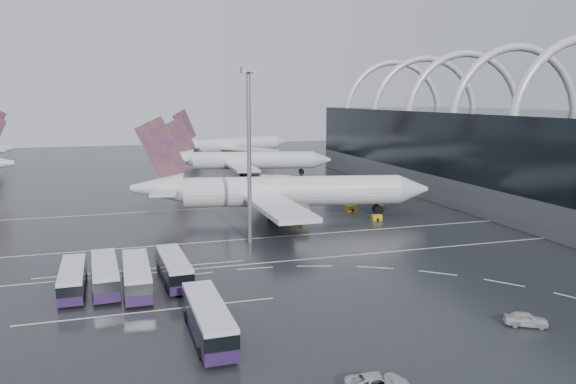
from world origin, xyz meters
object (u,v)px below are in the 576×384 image
object	(u,v)px
bus_row_far_c	(208,319)
bus_row_near_a	(73,278)
airliner_gate_b	(245,161)
gse_cart_belly_c	(300,219)
van_curve_b	(526,319)
gse_cart_belly_d	(379,208)
van_curve_a	(378,383)
gse_cart_belly_b	(348,203)
bus_row_near_d	(174,268)
gse_cart_belly_a	(377,217)
airliner_gate_c	(230,146)
bus_row_near_c	(137,275)
floodlight_mast	(249,134)
airliner_main	(278,192)
gse_cart_belly_e	(351,208)
bus_row_near_b	(105,274)

from	to	relation	value
bus_row_far_c	bus_row_near_a	bearing A→B (deg)	36.46
airliner_gate_b	gse_cart_belly_c	distance (m)	66.45
van_curve_b	gse_cart_belly_d	bearing A→B (deg)	16.84
van_curve_a	gse_cart_belly_b	xyz separation A→B (m)	(28.80, 73.04, -0.22)
bus_row_near_d	gse_cart_belly_a	world-z (taller)	bus_row_near_d
airliner_gate_c	bus_row_near_d	size ratio (longest dim) A/B	3.84
bus_row_near_c	floodlight_mast	xyz separation A→B (m)	(18.36, 17.80, 15.64)
van_curve_a	gse_cart_belly_b	size ratio (longest dim) A/B	2.81
gse_cart_belly_a	bus_row_near_d	bearing A→B (deg)	-148.24
floodlight_mast	gse_cart_belly_c	xyz separation A→B (m)	(12.43, 12.03, -16.83)
bus_row_near_d	van_curve_a	world-z (taller)	bus_row_near_d
bus_row_near_a	gse_cart_belly_c	xyz separation A→B (m)	(38.21, 28.23, -1.03)
airliner_main	bus_row_near_d	xyz separation A→B (m)	(-23.51, -33.54, -3.17)
van_curve_a	gse_cart_belly_d	xyz separation A→B (m)	(32.72, 66.25, -0.17)
floodlight_mast	gse_cart_belly_c	size ratio (longest dim) A/B	11.65
gse_cart_belly_a	gse_cart_belly_c	bearing A→B (deg)	170.12
bus_row_near_d	bus_row_far_c	bearing A→B (deg)	-178.10
gse_cart_belly_b	gse_cart_belly_c	xyz separation A→B (m)	(-15.37, -12.71, 0.14)
van_curve_b	gse_cart_belly_d	distance (m)	60.14
floodlight_mast	gse_cart_belly_a	xyz separation A→B (m)	(27.10, 9.47, -16.95)
van_curve_b	gse_cart_belly_b	size ratio (longest dim) A/B	2.29
van_curve_b	gse_cart_belly_a	bearing A→B (deg)	19.99
airliner_gate_c	van_curve_a	bearing A→B (deg)	-121.46
bus_row_near_a	gse_cart_belly_e	bearing A→B (deg)	-56.59
van_curve_a	gse_cart_belly_d	size ratio (longest dim) A/B	2.56
airliner_gate_b	airliner_main	bearing A→B (deg)	-83.20
floodlight_mast	gse_cart_belly_a	world-z (taller)	floodlight_mast
airliner_gate_b	bus_row_near_d	distance (m)	98.90
floodlight_mast	bus_row_near_b	bearing A→B (deg)	-144.17
airliner_gate_b	gse_cart_belly_e	size ratio (longest dim) A/B	22.19
bus_row_far_c	gse_cart_belly_d	world-z (taller)	bus_row_far_c
bus_row_near_d	gse_cart_belly_a	size ratio (longest dim) A/B	6.88
floodlight_mast	gse_cart_belly_d	bearing A→B (deg)	29.50
airliner_gate_c	floodlight_mast	distance (m)	129.40
bus_row_near_c	bus_row_near_d	xyz separation A→B (m)	(4.67, 2.03, -0.06)
bus_row_near_c	airliner_gate_c	bearing A→B (deg)	-15.59
van_curve_b	bus_row_far_c	bearing A→B (deg)	106.30
bus_row_near_d	airliner_gate_c	bearing A→B (deg)	-16.86
bus_row_near_a	bus_row_near_c	world-z (taller)	bus_row_near_c
airliner_gate_c	gse_cart_belly_b	world-z (taller)	airliner_gate_c
airliner_gate_b	gse_cart_belly_d	size ratio (longest dim) A/B	24.33
floodlight_mast	bus_row_far_c	bearing A→B (deg)	-109.77
gse_cart_belly_c	bus_row_far_c	bearing A→B (deg)	-118.18
airliner_main	gse_cart_belly_e	world-z (taller)	airliner_main
bus_row_near_a	van_curve_b	xyz separation A→B (m)	(45.18, -24.71, -0.95)
airliner_gate_b	gse_cart_belly_c	bearing A→B (deg)	-80.38
airliner_gate_b	bus_row_near_c	world-z (taller)	airliner_gate_b
bus_row_near_a	van_curve_a	xyz separation A→B (m)	(24.79, -32.10, -0.95)
bus_row_near_c	bus_row_far_c	bearing A→B (deg)	-159.11
airliner_gate_b	bus_row_near_a	world-z (taller)	airliner_gate_b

